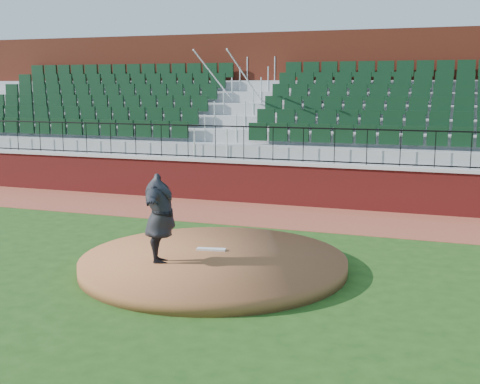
{
  "coord_description": "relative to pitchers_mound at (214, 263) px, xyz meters",
  "views": [
    {
      "loc": [
        4.36,
        -10.7,
        3.53
      ],
      "look_at": [
        0.0,
        1.5,
        1.3
      ],
      "focal_mm": 46.58,
      "sensor_mm": 36.0,
      "label": 1
    }
  ],
  "objects": [
    {
      "name": "wall_cap",
      "position": [
        0.04,
        6.9,
        1.12
      ],
      "size": [
        34.0,
        0.45,
        0.1
      ],
      "primitive_type": "cube",
      "color": "#B7B7B7",
      "rests_on": "field_wall"
    },
    {
      "name": "seating_stands",
      "position": [
        0.04,
        9.63,
        2.18
      ],
      "size": [
        34.0,
        5.1,
        4.6
      ],
      "primitive_type": null,
      "color": "gray",
      "rests_on": "ground"
    },
    {
      "name": "pitching_rubber",
      "position": [
        -0.23,
        0.43,
        0.14
      ],
      "size": [
        0.6,
        0.26,
        0.04
      ],
      "primitive_type": "cube",
      "rotation": [
        0.0,
        0.0,
        0.19
      ],
      "color": "silver",
      "rests_on": "pitchers_mound"
    },
    {
      "name": "field_wall",
      "position": [
        0.04,
        6.9,
        0.47
      ],
      "size": [
        34.0,
        0.35,
        1.2
      ],
      "primitive_type": "cube",
      "color": "maroon",
      "rests_on": "ground"
    },
    {
      "name": "pitcher",
      "position": [
        -0.8,
        -0.67,
        0.97
      ],
      "size": [
        1.33,
        2.13,
        1.68
      ],
      "primitive_type": "imported",
      "rotation": [
        0.0,
        0.0,
        1.97
      ],
      "color": "black",
      "rests_on": "pitchers_mound"
    },
    {
      "name": "warning_track",
      "position": [
        0.04,
        5.3,
        -0.12
      ],
      "size": [
        34.0,
        3.2,
        0.01
      ],
      "primitive_type": "cube",
      "color": "brown",
      "rests_on": "ground"
    },
    {
      "name": "concourse_wall",
      "position": [
        0.04,
        12.43,
        2.62
      ],
      "size": [
        34.0,
        0.5,
        5.5
      ],
      "primitive_type": "cube",
      "color": "maroon",
      "rests_on": "ground"
    },
    {
      "name": "ground",
      "position": [
        0.04,
        -0.1,
        -0.12
      ],
      "size": [
        90.0,
        90.0,
        0.0
      ],
      "primitive_type": "plane",
      "color": "#1C4112",
      "rests_on": "ground"
    },
    {
      "name": "pitchers_mound",
      "position": [
        0.0,
        0.0,
        0.0
      ],
      "size": [
        5.15,
        5.15,
        0.25
      ],
      "primitive_type": "cylinder",
      "color": "brown",
      "rests_on": "ground"
    },
    {
      "name": "wall_railing",
      "position": [
        0.04,
        6.9,
        1.67
      ],
      "size": [
        34.0,
        0.05,
        1.0
      ],
      "primitive_type": null,
      "color": "black",
      "rests_on": "wall_cap"
    }
  ]
}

